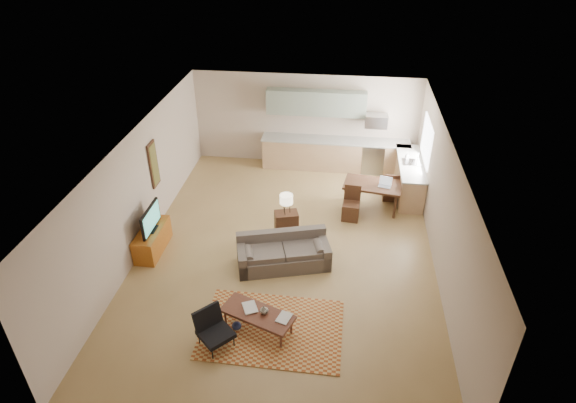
# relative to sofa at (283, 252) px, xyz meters

# --- Properties ---
(room) EXTENTS (9.00, 9.00, 9.00)m
(room) POSITION_rel_sofa_xyz_m (0.00, 0.48, 0.99)
(room) COLOR #987948
(room) RESTS_ON ground
(kitchen_counter_back) EXTENTS (4.26, 0.64, 0.92)m
(kitchen_counter_back) POSITION_rel_sofa_xyz_m (0.90, 4.66, 0.10)
(kitchen_counter_back) COLOR tan
(kitchen_counter_back) RESTS_ON ground
(kitchen_counter_right) EXTENTS (0.64, 2.26, 0.92)m
(kitchen_counter_right) POSITION_rel_sofa_xyz_m (2.93, 3.48, 0.10)
(kitchen_counter_right) COLOR tan
(kitchen_counter_right) RESTS_ON ground
(kitchen_range) EXTENTS (0.62, 0.62, 0.90)m
(kitchen_range) POSITION_rel_sofa_xyz_m (2.00, 4.66, 0.09)
(kitchen_range) COLOR #A5A8AD
(kitchen_range) RESTS_ON ground
(kitchen_microwave) EXTENTS (0.62, 0.40, 0.35)m
(kitchen_microwave) POSITION_rel_sofa_xyz_m (2.00, 4.68, 1.19)
(kitchen_microwave) COLOR #A5A8AD
(kitchen_microwave) RESTS_ON room
(upper_cabinets) EXTENTS (2.80, 0.34, 0.70)m
(upper_cabinets) POSITION_rel_sofa_xyz_m (0.30, 4.81, 1.59)
(upper_cabinets) COLOR gray
(upper_cabinets) RESTS_ON room
(window_right) EXTENTS (0.02, 1.40, 1.05)m
(window_right) POSITION_rel_sofa_xyz_m (3.23, 3.48, 1.19)
(window_right) COLOR white
(window_right) RESTS_ON room
(wall_art_left) EXTENTS (0.06, 0.42, 1.10)m
(wall_art_left) POSITION_rel_sofa_xyz_m (-3.21, 1.38, 1.19)
(wall_art_left) COLOR olive
(wall_art_left) RESTS_ON room
(triptych) EXTENTS (1.70, 0.04, 0.50)m
(triptych) POSITION_rel_sofa_xyz_m (-0.10, 4.95, 1.39)
(triptych) COLOR beige
(triptych) RESTS_ON room
(rug) EXTENTS (2.60, 1.82, 0.02)m
(rug) POSITION_rel_sofa_xyz_m (0.03, -1.87, -0.35)
(rug) COLOR #99421B
(rug) RESTS_ON floor
(sofa) EXTENTS (2.21, 1.41, 0.71)m
(sofa) POSITION_rel_sofa_xyz_m (0.00, 0.00, 0.00)
(sofa) COLOR #574D46
(sofa) RESTS_ON floor
(coffee_table) EXTENTS (1.45, 0.99, 0.41)m
(coffee_table) POSITION_rel_sofa_xyz_m (-0.22, -1.89, -0.15)
(coffee_table) COLOR #4A2317
(coffee_table) RESTS_ON floor
(book_a) EXTENTS (0.49, 0.51, 0.03)m
(book_a) POSITION_rel_sofa_xyz_m (-0.49, -1.84, 0.06)
(book_a) COLOR maroon
(book_a) RESTS_ON coffee_table
(book_b) EXTENTS (0.41, 0.44, 0.02)m
(book_b) POSITION_rel_sofa_xyz_m (0.16, -1.92, 0.06)
(book_b) COLOR navy
(book_b) RESTS_ON coffee_table
(vase) EXTENTS (0.18, 0.18, 0.16)m
(vase) POSITION_rel_sofa_xyz_m (-0.10, -1.88, 0.13)
(vase) COLOR black
(vase) RESTS_ON coffee_table
(armchair) EXTENTS (0.87, 0.87, 0.71)m
(armchair) POSITION_rel_sofa_xyz_m (-0.89, -2.36, -0.00)
(armchair) COLOR black
(armchair) RESTS_ON floor
(tv_credenza) EXTENTS (0.47, 1.22, 0.56)m
(tv_credenza) POSITION_rel_sofa_xyz_m (-2.99, 0.17, -0.07)
(tv_credenza) COLOR #904913
(tv_credenza) RESTS_ON floor
(tv) EXTENTS (0.09, 0.94, 0.56)m
(tv) POSITION_rel_sofa_xyz_m (-2.95, 0.17, 0.49)
(tv) COLOR black
(tv) RESTS_ON tv_credenza
(console_table) EXTENTS (0.61, 0.49, 0.62)m
(console_table) POSITION_rel_sofa_xyz_m (-0.08, 1.12, -0.04)
(console_table) COLOR #371F13
(console_table) RESTS_ON floor
(table_lamp) EXTENTS (0.37, 0.37, 0.50)m
(table_lamp) POSITION_rel_sofa_xyz_m (-0.08, 1.12, 0.52)
(table_lamp) COLOR beige
(table_lamp) RESTS_ON console_table
(dining_table) EXTENTS (1.53, 1.02, 0.72)m
(dining_table) POSITION_rel_sofa_xyz_m (1.93, 2.56, 0.00)
(dining_table) COLOR #371F13
(dining_table) RESTS_ON floor
(dining_chair_near) EXTENTS (0.45, 0.46, 0.86)m
(dining_chair_near) POSITION_rel_sofa_xyz_m (1.42, 2.02, 0.07)
(dining_chair_near) COLOR #371F13
(dining_chair_near) RESTS_ON floor
(dining_chair_far) EXTENTS (0.39, 0.41, 0.81)m
(dining_chair_far) POSITION_rel_sofa_xyz_m (2.45, 3.11, 0.05)
(dining_chair_far) COLOR #371F13
(dining_chair_far) RESTS_ON floor
(laptop) EXTENTS (0.35, 0.29, 0.23)m
(laptop) POSITION_rel_sofa_xyz_m (2.21, 2.47, 0.48)
(laptop) COLOR #A5A8AD
(laptop) RESTS_ON dining_table
(soap_bottle) EXTENTS (0.13, 0.13, 0.19)m
(soap_bottle) POSITION_rel_sofa_xyz_m (2.83, 3.65, 0.66)
(soap_bottle) COLOR beige
(soap_bottle) RESTS_ON kitchen_counter_right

